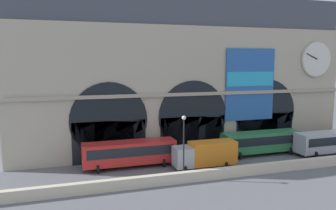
# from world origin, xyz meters

# --- Properties ---
(ground_plane) EXTENTS (200.00, 200.00, 0.00)m
(ground_plane) POSITION_xyz_m (0.00, 0.00, 0.00)
(ground_plane) COLOR slate
(quay_parapet_wall) EXTENTS (90.00, 0.70, 1.11)m
(quay_parapet_wall) POSITION_xyz_m (0.00, -4.38, 0.56)
(quay_parapet_wall) COLOR beige
(quay_parapet_wall) RESTS_ON ground
(station_building) EXTENTS (46.56, 5.98, 21.35)m
(station_building) POSITION_xyz_m (0.04, 7.79, 10.39)
(station_building) COLOR #B2A891
(station_building) RESTS_ON ground
(bus_midwest) EXTENTS (11.00, 3.25, 3.10)m
(bus_midwest) POSITION_xyz_m (-9.10, 2.30, 1.78)
(bus_midwest) COLOR red
(bus_midwest) RESTS_ON ground
(box_truck_center) EXTENTS (7.50, 2.91, 3.12)m
(box_truck_center) POSITION_xyz_m (-0.61, -0.60, 1.70)
(box_truck_center) COLOR #ADB2B7
(box_truck_center) RESTS_ON ground
(bus_mideast) EXTENTS (11.00, 3.25, 3.10)m
(bus_mideast) POSITION_xyz_m (8.80, 2.32, 1.78)
(bus_mideast) COLOR #2D7A42
(bus_mideast) RESTS_ON ground
(bus_east) EXTENTS (11.00, 3.25, 3.10)m
(bus_east) POSITION_xyz_m (18.24, -0.40, 1.78)
(bus_east) COLOR #ADB2B7
(bus_east) RESTS_ON ground
(street_lamp_quayside) EXTENTS (0.44, 0.44, 6.90)m
(street_lamp_quayside) POSITION_xyz_m (-4.45, -3.58, 4.41)
(street_lamp_quayside) COLOR black
(street_lamp_quayside) RESTS_ON ground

